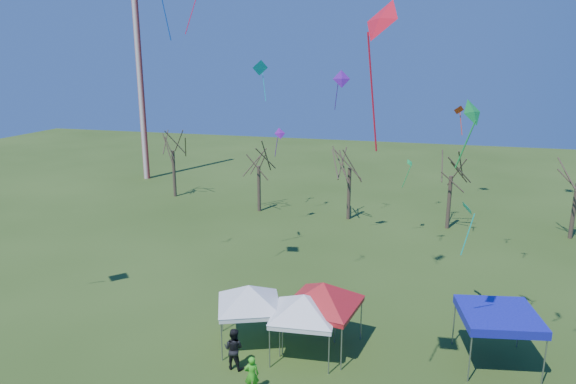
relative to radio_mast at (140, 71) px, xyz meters
name	(u,v)px	position (x,y,z in m)	size (l,w,h in m)	color
radio_mast	(140,71)	(0.00, 0.00, 0.00)	(0.70, 0.70, 25.00)	silver
tree_0	(172,134)	(7.15, -6.62, -6.01)	(3.83, 3.83, 8.44)	#3D2D21
tree_1	(258,150)	(17.23, -9.35, -6.71)	(3.42, 3.42, 7.54)	#3D2D21
tree_2	(350,149)	(25.63, -9.62, -6.21)	(3.71, 3.71, 8.18)	#3D2D21
tree_3	(453,157)	(34.03, -9.96, -6.42)	(3.59, 3.59, 7.91)	#3D2D21
tent_white_west	(249,289)	(24.15, -31.40, -9.58)	(3.81, 3.81, 3.62)	gray
tent_white_mid	(304,299)	(26.96, -31.65, -9.58)	(4.08, 4.08, 3.61)	gray
tent_red	(324,287)	(27.70, -30.74, -9.31)	(4.42, 4.42, 3.95)	gray
tent_blue	(499,316)	(35.67, -30.01, -10.09)	(3.88, 3.88, 2.62)	gray
person_dark	(234,349)	(24.15, -33.57, -11.52)	(0.95, 0.74, 1.96)	black
person_green	(252,375)	(25.54, -35.06, -11.65)	(0.62, 0.41, 1.70)	green
kite_2	(260,68)	(18.02, -10.92, 0.53)	(1.45, 1.33, 3.46)	#0DB6C9
kite_19	(459,111)	(33.97, -14.85, -2.25)	(0.94, 0.82, 2.12)	red
kite_22	(409,164)	(30.76, -12.97, -6.63)	(0.87, 0.90, 2.28)	green
kite_17	(468,209)	(34.26, -25.76, -6.33)	(0.94, 1.13, 2.93)	#0DCEA3
kite_5	(380,21)	(30.48, -37.03, 2.29)	(1.60, 1.62, 4.59)	red
kite_13	(280,134)	(20.46, -13.41, -4.60)	(1.00, 0.95, 2.41)	purple
kite_27	(473,113)	(33.49, -33.89, -0.61)	(1.01, 1.12, 2.47)	green
kite_11	(342,79)	(25.94, -16.74, -0.11)	(1.28, 0.92, 2.79)	#6C19B3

